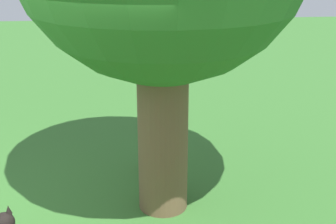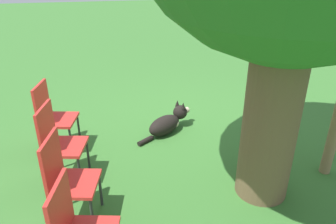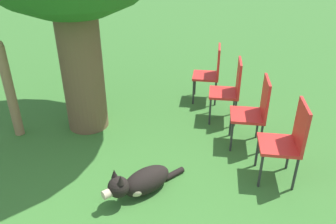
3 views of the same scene
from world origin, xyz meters
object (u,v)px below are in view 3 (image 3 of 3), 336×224
Objects in this scene: red_chair_1 at (255,109)px; red_chair_2 at (230,87)px; red_chair_0 at (288,138)px; red_chair_3 at (211,71)px; dog at (141,182)px; fence_post at (10,90)px.

red_chair_2 is (-0.15, 0.70, 0.00)m from red_chair_1.
red_chair_3 is (-0.46, 2.11, 0.00)m from red_chair_0.
red_chair_1 and red_chair_2 have the same top height.
red_chair_2 is at bearing -164.81° from dog.
dog is at bearing 62.30° from red_chair_2.
fence_post is 1.42× the size of red_chair_3.
fence_post reaches higher than dog.
fence_post is 3.01m from red_chair_3.
red_chair_1 is (1.44, 0.87, 0.38)m from dog.
dog is 2.24m from fence_post.
red_chair_3 is at bearing -66.17° from red_chair_0.
fence_post is at bearing -7.84° from red_chair_0.
red_chair_3 is (-0.30, 1.41, 0.00)m from red_chair_1.
red_chair_1 is (3.16, -0.47, -0.14)m from fence_post.
fence_post is 1.42× the size of red_chair_0.
red_chair_2 is 0.72m from red_chair_3.
dog is at bearing 75.06° from red_chair_3.
red_chair_1 is at bearing -8.39° from fence_post.
dog is 0.94× the size of red_chair_3.
red_chair_0 is 1.00× the size of red_chair_1.
red_chair_1 and red_chair_3 have the same top height.
red_chair_0 is 1.44m from red_chair_2.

